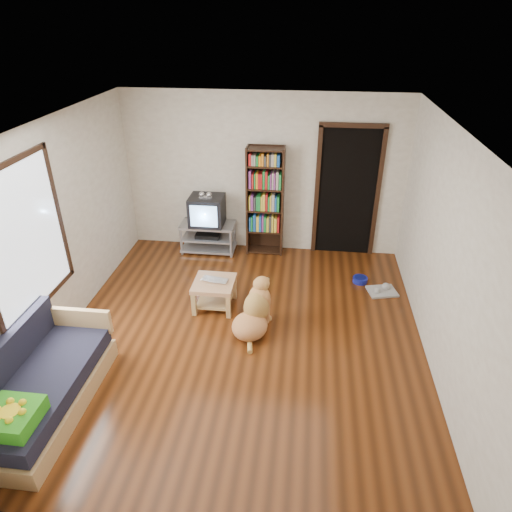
# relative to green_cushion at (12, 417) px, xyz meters

# --- Properties ---
(ground) EXTENTS (5.00, 5.00, 0.00)m
(ground) POSITION_rel_green_cushion_xyz_m (1.75, 1.96, -0.49)
(ground) COLOR #5C2A0F
(ground) RESTS_ON ground
(ceiling) EXTENTS (5.00, 5.00, 0.00)m
(ceiling) POSITION_rel_green_cushion_xyz_m (1.75, 1.96, 2.11)
(ceiling) COLOR white
(ceiling) RESTS_ON ground
(wall_back) EXTENTS (4.50, 0.00, 4.50)m
(wall_back) POSITION_rel_green_cushion_xyz_m (1.75, 4.46, 0.81)
(wall_back) COLOR silver
(wall_back) RESTS_ON ground
(wall_front) EXTENTS (4.50, 0.00, 4.50)m
(wall_front) POSITION_rel_green_cushion_xyz_m (1.75, -0.54, 0.81)
(wall_front) COLOR silver
(wall_front) RESTS_ON ground
(wall_left) EXTENTS (0.00, 5.00, 5.00)m
(wall_left) POSITION_rel_green_cushion_xyz_m (-0.50, 1.96, 0.81)
(wall_left) COLOR silver
(wall_left) RESTS_ON ground
(wall_right) EXTENTS (0.00, 5.00, 5.00)m
(wall_right) POSITION_rel_green_cushion_xyz_m (4.00, 1.96, 0.81)
(wall_right) COLOR silver
(wall_right) RESTS_ON ground
(green_cushion) EXTENTS (0.45, 0.45, 0.15)m
(green_cushion) POSITION_rel_green_cushion_xyz_m (0.00, 0.00, 0.00)
(green_cushion) COLOR #2F9A1C
(green_cushion) RESTS_ON sofa
(laptop) EXTENTS (0.39, 0.29, 0.03)m
(laptop) POSITION_rel_green_cushion_xyz_m (1.28, 2.55, -0.08)
(laptop) COLOR silver
(laptop) RESTS_ON coffee_table
(dog_bowl) EXTENTS (0.22, 0.22, 0.08)m
(dog_bowl) POSITION_rel_green_cushion_xyz_m (3.34, 3.47, -0.45)
(dog_bowl) COLOR navy
(dog_bowl) RESTS_ON ground
(grey_rag) EXTENTS (0.47, 0.41, 0.03)m
(grey_rag) POSITION_rel_green_cushion_xyz_m (3.64, 3.22, -0.48)
(grey_rag) COLOR #A2A2A2
(grey_rag) RESTS_ON ground
(window) EXTENTS (0.03, 1.46, 1.70)m
(window) POSITION_rel_green_cushion_xyz_m (-0.48, 1.46, 1.01)
(window) COLOR white
(window) RESTS_ON wall_left
(doorway) EXTENTS (1.03, 0.05, 2.19)m
(doorway) POSITION_rel_green_cushion_xyz_m (3.10, 4.44, 0.62)
(doorway) COLOR black
(doorway) RESTS_ON wall_back
(tv_stand) EXTENTS (0.90, 0.45, 0.50)m
(tv_stand) POSITION_rel_green_cushion_xyz_m (0.85, 4.21, -0.23)
(tv_stand) COLOR #99999E
(tv_stand) RESTS_ON ground
(crt_tv) EXTENTS (0.55, 0.52, 0.58)m
(crt_tv) POSITION_rel_green_cushion_xyz_m (0.85, 4.23, 0.25)
(crt_tv) COLOR black
(crt_tv) RESTS_ON tv_stand
(bookshelf) EXTENTS (0.60, 0.30, 1.80)m
(bookshelf) POSITION_rel_green_cushion_xyz_m (1.80, 4.30, 0.51)
(bookshelf) COLOR black
(bookshelf) RESTS_ON ground
(sofa) EXTENTS (0.80, 1.80, 0.80)m
(sofa) POSITION_rel_green_cushion_xyz_m (-0.12, 0.58, -0.23)
(sofa) COLOR tan
(sofa) RESTS_ON ground
(coffee_table) EXTENTS (0.55, 0.55, 0.40)m
(coffee_table) POSITION_rel_green_cushion_xyz_m (1.28, 2.58, -0.21)
(coffee_table) COLOR tan
(coffee_table) RESTS_ON ground
(dog) EXTENTS (0.59, 0.87, 0.71)m
(dog) POSITION_rel_green_cushion_xyz_m (1.89, 2.12, -0.23)
(dog) COLOR #B97547
(dog) RESTS_ON ground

